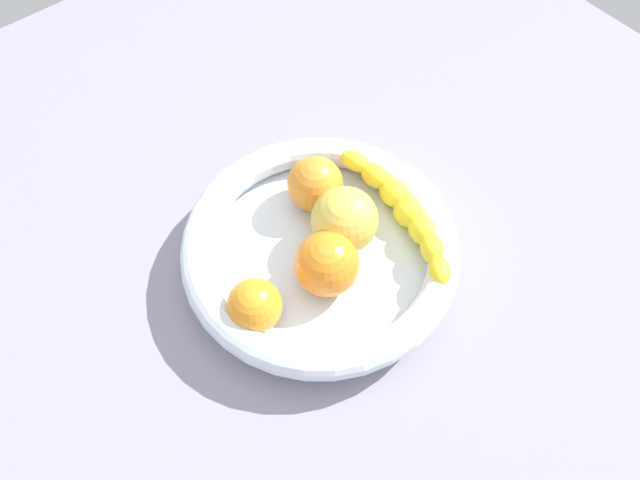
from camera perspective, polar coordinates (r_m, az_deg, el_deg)
The scene contains 7 objects.
kitchen_counter at distance 71.78cm, azimuth 0.00°, elevation -2.79°, with size 120.00×120.00×3.00cm, color gray.
fruit_bowl at distance 68.08cm, azimuth 0.00°, elevation -1.02°, with size 29.73×29.73×5.36cm.
banana_draped_left at distance 69.67cm, azimuth 7.62°, elevation 2.56°, with size 20.43×7.19×4.03cm.
orange_front at distance 70.21cm, azimuth -0.45°, elevation 5.08°, with size 6.27×6.27×6.27cm, color orange.
orange_mid_left at distance 64.19cm, azimuth 0.63°, elevation -2.19°, with size 6.79×6.79×6.79cm, color orange.
orange_mid_right at distance 62.97cm, azimuth -5.94°, elevation -5.92°, with size 5.59×5.59×5.59cm, color orange.
apple_yellow at distance 66.80cm, azimuth 2.29°, elevation 1.76°, with size 7.25×7.25×7.25cm, color gold.
Camera 1 is at (27.37, -22.32, 63.99)cm, focal length 35.42 mm.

